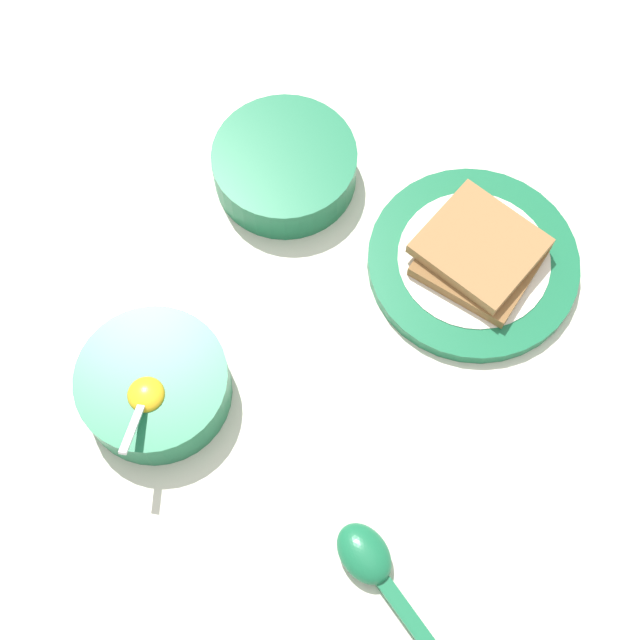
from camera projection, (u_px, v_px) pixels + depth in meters
name	position (u px, v px, depth m)	size (l,w,h in m)	color
ground_plane	(308.00, 356.00, 0.87)	(3.00, 3.00, 0.00)	silver
egg_bowl	(154.00, 385.00, 0.83)	(0.14, 0.15, 0.08)	#196B42
toast_plate	(473.00, 262.00, 0.90)	(0.21, 0.21, 0.02)	#196B42
toast_sandwich	(480.00, 253.00, 0.88)	(0.13, 0.13, 0.03)	brown
soup_spoon	(375.00, 569.00, 0.78)	(0.15, 0.11, 0.03)	#196B42
congee_bowl	(285.00, 165.00, 0.92)	(0.15, 0.15, 0.04)	#196B42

